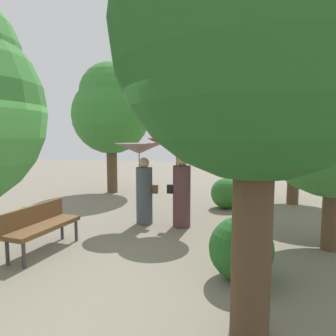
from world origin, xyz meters
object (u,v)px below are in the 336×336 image
(park_bench, at_px, (41,224))
(tree_far_back, at_px, (296,111))
(tree_near_left, at_px, (111,108))
(tree_near_right, at_px, (259,5))
(person_left, at_px, (141,167))
(person_right, at_px, (178,160))

(park_bench, relative_size, tree_far_back, 0.34)
(tree_near_left, bearing_deg, tree_near_right, -56.37)
(person_left, bearing_deg, tree_near_left, 25.21)
(tree_near_right, xyz_separation_m, tree_far_back, (1.37, 6.75, -0.50))
(person_right, distance_m, tree_near_left, 5.08)
(tree_near_right, bearing_deg, person_left, 123.87)
(tree_near_right, bearing_deg, park_bench, 157.45)
(person_left, height_order, park_bench, person_left)
(tree_far_back, bearing_deg, person_left, -140.61)
(park_bench, height_order, tree_far_back, tree_far_back)
(tree_near_left, height_order, tree_far_back, tree_near_left)
(park_bench, xyz_separation_m, tree_near_right, (3.62, -1.50, 2.82))
(tree_near_left, xyz_separation_m, tree_near_right, (4.78, -7.19, 0.28))
(person_left, distance_m, tree_near_right, 4.79)
(tree_near_right, relative_size, tree_far_back, 1.12)
(tree_near_left, relative_size, tree_near_right, 0.93)
(person_right, xyz_separation_m, tree_near_left, (-3.24, 3.60, 1.51))
(person_right, height_order, tree_near_left, tree_near_left)
(person_right, bearing_deg, park_bench, 126.92)
(park_bench, relative_size, tree_near_right, 0.31)
(tree_near_right, bearing_deg, tree_near_left, 123.63)
(person_left, height_order, tree_near_right, tree_near_right)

